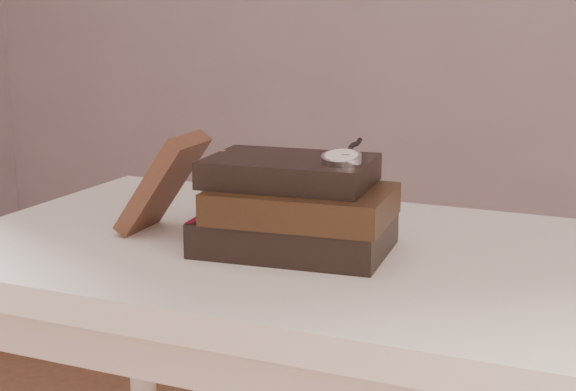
% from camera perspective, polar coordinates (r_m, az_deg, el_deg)
% --- Properties ---
extents(table, '(1.00, 0.60, 0.75)m').
position_cam_1_polar(table, '(1.23, 1.34, -7.37)').
color(table, silver).
rests_on(table, ground).
extents(book_stack, '(0.27, 0.20, 0.13)m').
position_cam_1_polar(book_stack, '(1.16, 0.52, -0.84)').
color(book_stack, black).
rests_on(book_stack, table).
extents(journal, '(0.12, 0.11, 0.15)m').
position_cam_1_polar(journal, '(1.26, -8.24, 0.81)').
color(journal, '#3A2016').
rests_on(journal, table).
extents(pocket_watch, '(0.06, 0.16, 0.02)m').
position_cam_1_polar(pocket_watch, '(1.12, 3.61, 2.55)').
color(pocket_watch, silver).
rests_on(pocket_watch, book_stack).
extents(eyeglasses, '(0.12, 0.13, 0.05)m').
position_cam_1_polar(eyeglasses, '(1.26, -2.19, 0.89)').
color(eyeglasses, silver).
rests_on(eyeglasses, book_stack).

